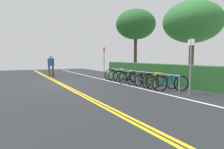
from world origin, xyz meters
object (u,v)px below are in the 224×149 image
(bicycle_2, at_px, (126,76))
(bike_rack, at_px, (137,74))
(bicycle_0, at_px, (116,74))
(bicycle_7, at_px, (162,82))
(bicycle_4, at_px, (137,78))
(bicycle_8, at_px, (171,83))
(bicycle_1, at_px, (120,75))
(pedestrian, at_px, (51,64))
(bicycle_6, at_px, (154,80))
(bicycle_5, at_px, (145,79))
(sign_post_near, at_px, (104,59))
(sign_post_far, at_px, (191,61))
(tree_near_left, at_px, (136,25))
(bicycle_3, at_px, (128,77))
(tree_mid, at_px, (192,22))

(bicycle_2, bearing_deg, bike_rack, -5.27)
(bicycle_0, height_order, bicycle_7, bicycle_0)
(bicycle_4, xyz_separation_m, bicycle_8, (2.57, 0.02, 0.01))
(bicycle_4, bearing_deg, bicycle_1, 178.47)
(bicycle_0, height_order, bicycle_2, bicycle_0)
(bicycle_4, bearing_deg, bicycle_7, 2.52)
(bicycle_1, bearing_deg, bicycle_8, -0.45)
(bicycle_2, bearing_deg, pedestrian, -146.26)
(bicycle_0, height_order, bicycle_6, bicycle_0)
(bicycle_5, relative_size, bicycle_7, 1.02)
(bicycle_5, relative_size, sign_post_near, 0.74)
(bicycle_1, distance_m, sign_post_near, 2.32)
(bicycle_7, distance_m, pedestrian, 9.45)
(bike_rack, height_order, bicycle_4, bike_rack)
(bicycle_6, bearing_deg, bicycle_8, -4.65)
(bicycle_1, xyz_separation_m, sign_post_far, (5.63, 0.03, 1.03))
(pedestrian, xyz_separation_m, tree_near_left, (1.56, 6.78, 3.26))
(bicycle_4, bearing_deg, bicycle_5, 9.03)
(bicycle_4, height_order, sign_post_far, sign_post_far)
(bicycle_0, bearing_deg, bicycle_3, -6.38)
(bike_rack, relative_size, bicycle_3, 3.89)
(bike_rack, relative_size, bicycle_0, 3.61)
(bicycle_0, xyz_separation_m, bicycle_5, (3.20, 0.01, -0.03))
(bicycle_7, distance_m, sign_post_near, 6.18)
(bicycle_4, bearing_deg, bicycle_3, -170.01)
(bicycle_0, bearing_deg, tree_near_left, 128.50)
(sign_post_far, bearing_deg, bike_rack, -178.50)
(bicycle_5, distance_m, sign_post_near, 4.81)
(bicycle_1, distance_m, pedestrian, 5.92)
(bicycle_2, distance_m, tree_mid, 5.22)
(bicycle_1, distance_m, tree_near_left, 6.00)
(pedestrian, distance_m, sign_post_near, 4.26)
(pedestrian, xyz_separation_m, tree_mid, (7.14, 7.20, 2.65))
(bicycle_6, distance_m, tree_mid, 4.97)
(bike_rack, bearing_deg, bicycle_4, 6.50)
(bicycle_7, bearing_deg, bicycle_2, 179.43)
(bicycle_4, relative_size, bicycle_7, 1.01)
(bicycle_1, height_order, bicycle_4, bicycle_4)
(pedestrian, bearing_deg, bicycle_2, 33.74)
(bike_rack, height_order, bicycle_2, bike_rack)
(bicycle_4, xyz_separation_m, tree_near_left, (-5.22, 3.32, 3.92))
(sign_post_near, relative_size, tree_mid, 0.46)
(sign_post_near, bearing_deg, bicycle_7, 2.09)
(bicycle_8, bearing_deg, bicycle_6, 175.35)
(bicycle_5, bearing_deg, bicycle_0, -179.90)
(bicycle_8, xyz_separation_m, tree_mid, (-2.20, 3.72, 3.29))
(tree_mid, bearing_deg, bike_rack, -96.46)
(bicycle_0, distance_m, bicycle_6, 3.89)
(bicycle_0, bearing_deg, bicycle_1, -2.79)
(bicycle_4, height_order, tree_mid, tree_mid)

